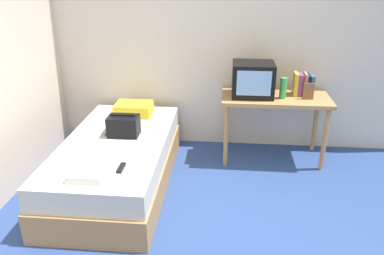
# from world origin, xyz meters

# --- Properties ---
(ground_plane) EXTENTS (8.00, 8.00, 0.00)m
(ground_plane) POSITION_xyz_m (0.00, 0.00, 0.00)
(ground_plane) COLOR #2D4784
(wall_back) EXTENTS (5.20, 0.10, 2.60)m
(wall_back) POSITION_xyz_m (0.00, 2.00, 1.30)
(wall_back) COLOR beige
(wall_back) RESTS_ON ground
(bed) EXTENTS (1.00, 2.00, 0.49)m
(bed) POSITION_xyz_m (-0.99, 0.87, 0.24)
(bed) COLOR #B27F4C
(bed) RESTS_ON ground
(desk) EXTENTS (1.16, 0.60, 0.75)m
(desk) POSITION_xyz_m (0.60, 1.60, 0.65)
(desk) COLOR #B27F4C
(desk) RESTS_ON ground
(tv) EXTENTS (0.44, 0.39, 0.36)m
(tv) POSITION_xyz_m (0.34, 1.59, 0.93)
(tv) COLOR black
(tv) RESTS_ON desk
(water_bottle) EXTENTS (0.07, 0.07, 0.22)m
(water_bottle) POSITION_xyz_m (0.66, 1.52, 0.86)
(water_bottle) COLOR green
(water_bottle) RESTS_ON desk
(book_row) EXTENTS (0.21, 0.17, 0.25)m
(book_row) POSITION_xyz_m (0.89, 1.66, 0.86)
(book_row) COLOR gold
(book_row) RESTS_ON desk
(picture_frame) EXTENTS (0.11, 0.02, 0.18)m
(picture_frame) POSITION_xyz_m (0.93, 1.52, 0.84)
(picture_frame) COLOR brown
(picture_frame) RESTS_ON desk
(pillow) EXTENTS (0.40, 0.30, 0.13)m
(pillow) POSITION_xyz_m (-0.97, 1.55, 0.56)
(pillow) COLOR yellow
(pillow) RESTS_ON bed
(handbag) EXTENTS (0.30, 0.20, 0.22)m
(handbag) POSITION_xyz_m (-0.93, 0.97, 0.60)
(handbag) COLOR black
(handbag) RESTS_ON bed
(magazine) EXTENTS (0.21, 0.29, 0.01)m
(magazine) POSITION_xyz_m (-1.06, 0.45, 0.50)
(magazine) COLOR white
(magazine) RESTS_ON bed
(remote_dark) EXTENTS (0.04, 0.16, 0.02)m
(remote_dark) POSITION_xyz_m (-0.78, 0.29, 0.51)
(remote_dark) COLOR black
(remote_dark) RESTS_ON bed
(remote_silver) EXTENTS (0.04, 0.14, 0.02)m
(remote_silver) POSITION_xyz_m (-1.14, 1.00, 0.51)
(remote_silver) COLOR #B7B7BC
(remote_silver) RESTS_ON bed
(folded_towel) EXTENTS (0.28, 0.22, 0.06)m
(folded_towel) POSITION_xyz_m (-1.01, 0.13, 0.52)
(folded_towel) COLOR white
(folded_towel) RESTS_ON bed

